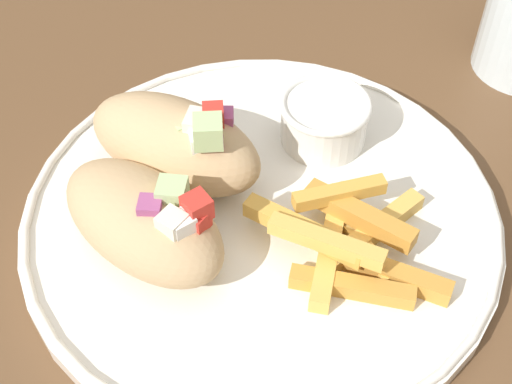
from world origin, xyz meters
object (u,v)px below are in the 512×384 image
Objects in this scene: pita_sandwich_near at (144,220)px; fries_pile at (348,242)px; sauce_ramekin at (324,118)px; plate at (256,216)px; pita_sandwich_far at (176,143)px.

pita_sandwich_near is 0.13m from fries_pile.
fries_pile is 0.11m from sauce_ramekin.
plate is at bearing 64.04° from pita_sandwich_near.
pita_sandwich_near is 1.03× the size of pita_sandwich_far.
fries_pile is at bearing 38.75° from pita_sandwich_near.
plate is 0.07m from pita_sandwich_far.
sauce_ramekin is at bearing 111.30° from fries_pile.
pita_sandwich_far is 2.06× the size of sauce_ramekin.
plate is 2.34× the size of fries_pile.
sauce_ramekin is (0.03, 0.08, 0.02)m from plate.
pita_sandwich_near is at bearing -123.48° from sauce_ramekin.
pita_sandwich_near is (-0.06, -0.05, 0.03)m from plate.
pita_sandwich_near is at bearing -166.21° from fries_pile.
plate is 0.08m from pita_sandwich_near.
pita_sandwich_far is 0.13m from fries_pile.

